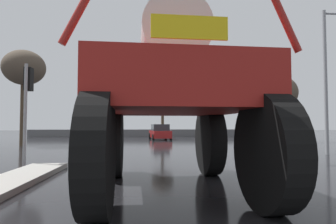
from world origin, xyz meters
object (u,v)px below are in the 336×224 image
object	(u,v)px
bare_tree_right	(276,93)
bare_tree_far_center	(163,92)
traffic_signal_near_right	(282,96)
streetlight_near_right	(328,73)
traffic_signal_far_left	(210,113)
sedan_ahead	(160,132)
traffic_signal_near_left	(28,92)
oversize_sprayer	(171,99)
bare_tree_left	(24,69)

from	to	relation	value
bare_tree_right	bare_tree_far_center	bearing A→B (deg)	126.66
traffic_signal_near_right	streetlight_near_right	distance (m)	5.13
traffic_signal_far_left	streetlight_near_right	bearing A→B (deg)	-80.01
bare_tree_right	sedan_ahead	bearing A→B (deg)	158.00
bare_tree_right	traffic_signal_near_right	bearing A→B (deg)	-114.50
sedan_ahead	bare_tree_right	distance (m)	11.49
streetlight_near_right	bare_tree_far_center	xyz separation A→B (m)	(-7.04, 23.41, 1.76)
sedan_ahead	traffic_signal_near_right	size ratio (longest dim) A/B	1.22
sedan_ahead	traffic_signal_near_left	world-z (taller)	traffic_signal_near_left
bare_tree_right	traffic_signal_far_left	bearing A→B (deg)	140.25
oversize_sprayer	traffic_signal_near_right	distance (m)	6.10
traffic_signal_near_left	bare_tree_right	world-z (taller)	bare_tree_right
sedan_ahead	bare_tree_far_center	size ratio (longest dim) A/B	0.60
traffic_signal_near_left	traffic_signal_near_right	size ratio (longest dim) A/B	1.04
traffic_signal_near_right	streetlight_near_right	world-z (taller)	streetlight_near_right
bare_tree_left	bare_tree_right	bearing A→B (deg)	10.86
sedan_ahead	traffic_signal_far_left	distance (m)	5.49
traffic_signal_far_left	bare_tree_right	xyz separation A→B (m)	(5.00, -4.16, 1.60)
oversize_sprayer	bare_tree_right	size ratio (longest dim) A/B	0.98
bare_tree_right	oversize_sprayer	bearing A→B (deg)	-121.38
traffic_signal_near_left	traffic_signal_near_right	xyz separation A→B (m)	(9.38, 0.00, -0.10)
traffic_signal_far_left	bare_tree_far_center	world-z (taller)	bare_tree_far_center
sedan_ahead	bare_tree_left	distance (m)	13.53
oversize_sprayer	sedan_ahead	world-z (taller)	oversize_sprayer
sedan_ahead	bare_tree_far_center	bearing A→B (deg)	-11.46
traffic_signal_near_right	bare_tree_right	bearing A→B (deg)	65.50
streetlight_near_right	traffic_signal_near_left	bearing A→B (deg)	-167.32
traffic_signal_far_left	streetlight_near_right	world-z (taller)	streetlight_near_right
streetlight_near_right	bare_tree_left	bearing A→B (deg)	158.60
traffic_signal_near_left	streetlight_near_right	distance (m)	13.68
traffic_signal_far_left	sedan_ahead	bearing A→B (deg)	-179.20
bare_tree_far_center	streetlight_near_right	bearing A→B (deg)	-73.27
oversize_sprayer	bare_tree_left	world-z (taller)	bare_tree_left
sedan_ahead	bare_tree_left	bearing A→B (deg)	122.01
bare_tree_far_center	traffic_signal_near_left	bearing A→B (deg)	-103.29
streetlight_near_right	bare_tree_far_center	distance (m)	24.51
traffic_signal_near_left	bare_tree_far_center	world-z (taller)	bare_tree_far_center
traffic_signal_far_left	bare_tree_left	bearing A→B (deg)	-151.97
traffic_signal_far_left	streetlight_near_right	xyz separation A→B (m)	(2.63, -14.93, 1.34)
sedan_ahead	traffic_signal_near_left	bearing A→B (deg)	156.15
traffic_signal_near_right	bare_tree_right	xyz separation A→B (m)	(6.27, 13.75, 1.75)
oversize_sprayer	bare_tree_right	world-z (taller)	bare_tree_right
oversize_sprayer	bare_tree_right	bearing A→B (deg)	-33.97
oversize_sprayer	traffic_signal_near_left	world-z (taller)	oversize_sprayer
bare_tree_left	streetlight_near_right	bearing A→B (deg)	-21.40
bare_tree_left	oversize_sprayer	bearing A→B (deg)	-56.52
traffic_signal_far_left	bare_tree_right	world-z (taller)	bare_tree_right
oversize_sprayer	bare_tree_far_center	bearing A→B (deg)	-5.28
oversize_sprayer	bare_tree_left	bearing A→B (deg)	30.88
traffic_signal_near_left	streetlight_near_right	bearing A→B (deg)	12.68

